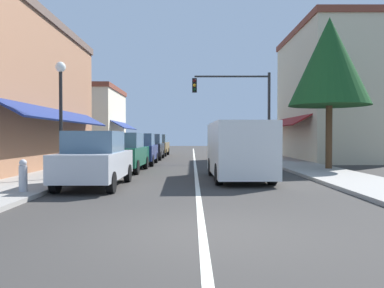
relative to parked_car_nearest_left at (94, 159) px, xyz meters
The scene contains 17 objects.
ground_plane 12.69m from the parked_car_nearest_left, 75.20° to the left, with size 80.00×80.00×0.00m, color #33302D.
sidewalk_left 12.47m from the parked_car_nearest_left, 100.49° to the left, with size 2.60×56.00×0.12m, color gray.
sidewalk_right 15.06m from the parked_car_nearest_left, 54.49° to the left, with size 2.60×56.00×0.12m, color gray.
lane_center_stripe 12.69m from the parked_car_nearest_left, 75.20° to the left, with size 0.14×52.00×0.01m, color silver.
storefront_left_block 8.81m from the parked_car_nearest_left, 131.68° to the left, with size 5.30×14.20×7.35m.
storefront_right_block 19.20m from the parked_car_nearest_left, 49.02° to the left, with size 5.98×10.20×8.88m.
storefront_far_left 23.08m from the parked_car_nearest_left, 104.62° to the left, with size 5.80×8.20×5.94m.
parked_car_nearest_left is the anchor object (origin of this frame).
parked_car_second_left 5.29m from the parked_car_nearest_left, 90.35° to the left, with size 1.87×4.14×1.77m.
parked_car_third_left 9.57m from the parked_car_nearest_left, 89.32° to the left, with size 1.81×4.12×1.77m.
parked_car_far_left 14.60m from the parked_car_nearest_left, 89.45° to the left, with size 1.79×4.10×1.77m.
parked_car_distant_left 19.77m from the parked_car_nearest_left, 89.52° to the left, with size 1.85×4.13×1.77m.
van_in_lane 5.25m from the parked_car_nearest_left, 24.05° to the left, with size 2.11×5.23×2.12m.
traffic_signal_mast_arm 14.42m from the parked_car_nearest_left, 63.43° to the left, with size 5.05×0.50×5.72m.
street_lamp_left_near 2.94m from the parked_car_nearest_left, 137.44° to the left, with size 0.36×0.36×4.24m.
tree_right_near 11.78m from the parked_car_nearest_left, 31.15° to the left, with size 3.72×3.72×7.12m.
fire_hydrant 2.34m from the parked_car_nearest_left, 130.83° to the right, with size 0.22×0.22×0.87m.
Camera 1 is at (-0.17, -6.34, 1.61)m, focal length 35.91 mm.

